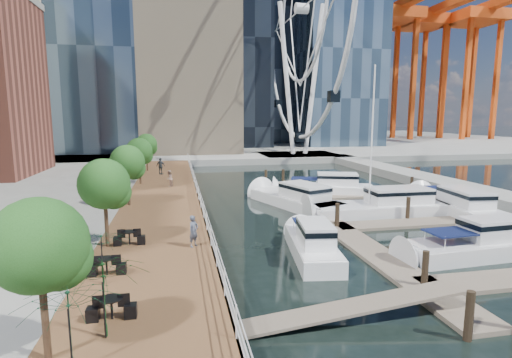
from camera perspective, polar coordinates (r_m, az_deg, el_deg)
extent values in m
plane|color=black|center=(20.31, 12.33, -13.55)|extent=(520.00, 520.00, 0.00)
cube|color=brown|center=(32.97, -13.24, -3.92)|extent=(6.00, 60.00, 1.00)
cube|color=#595954|center=(32.99, -8.01, -3.76)|extent=(0.25, 60.00, 1.00)
cube|color=gray|center=(119.61, -7.55, 5.40)|extent=(200.00, 114.00, 1.00)
cube|color=gray|center=(46.90, 25.16, -0.75)|extent=(4.00, 60.00, 1.00)
cube|color=gray|center=(72.83, 6.17, 3.20)|extent=(14.00, 12.00, 1.00)
cube|color=#6D6051|center=(30.15, 10.01, -5.80)|extent=(2.00, 32.00, 0.20)
cube|color=#6D6051|center=(31.13, 21.77, -5.85)|extent=(12.00, 2.00, 0.20)
cube|color=#6D6051|center=(39.65, 13.93, -2.38)|extent=(12.00, 2.00, 0.20)
cylinder|color=white|center=(72.04, 4.40, 13.92)|extent=(0.80, 0.80, 26.00)
cylinder|color=white|center=(73.53, 8.27, 13.75)|extent=(0.80, 0.80, 26.00)
torus|color=white|center=(74.75, 6.53, 23.04)|extent=(0.70, 44.70, 44.70)
cylinder|color=#3F2B1C|center=(12.96, -27.91, -17.23)|extent=(0.20, 0.20, 2.40)
sphere|color=#265B1E|center=(12.22, -28.63, -8.31)|extent=(2.60, 2.60, 2.60)
cylinder|color=#3F2B1C|center=(22.16, -20.57, -6.01)|extent=(0.20, 0.20, 2.40)
sphere|color=#265B1E|center=(21.73, -20.87, -0.65)|extent=(2.60, 2.60, 2.60)
cylinder|color=#3F2B1C|center=(31.84, -17.72, -1.44)|extent=(0.20, 0.20, 2.40)
sphere|color=#265B1E|center=(31.55, -17.90, 2.32)|extent=(2.60, 2.60, 2.60)
cylinder|color=#3F2B1C|center=(41.68, -16.22, 0.99)|extent=(0.20, 0.20, 2.40)
sphere|color=#265B1E|center=(41.45, -16.34, 3.87)|extent=(2.60, 2.60, 2.60)
cylinder|color=#3F2B1C|center=(51.57, -15.29, 2.49)|extent=(0.20, 0.20, 2.40)
sphere|color=#265B1E|center=(51.39, -15.38, 4.82)|extent=(2.60, 2.60, 2.60)
imported|color=#464C5D|center=(21.07, -8.92, -7.35)|extent=(0.70, 0.71, 1.65)
imported|color=gray|center=(39.17, -12.27, 0.07)|extent=(0.87, 0.96, 1.60)
imported|color=#343B41|center=(47.77, -13.44, 1.80)|extent=(1.23, 0.96, 1.95)
imported|color=#0E3614|center=(13.34, -20.96, -15.78)|extent=(3.34, 3.38, 2.50)
imported|color=#0F3721|center=(12.09, -25.09, -19.05)|extent=(2.62, 2.67, 2.37)
imported|color=#0F3822|center=(17.38, -21.12, -10.59)|extent=(2.34, 2.38, 2.13)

